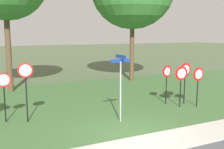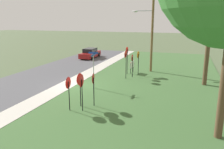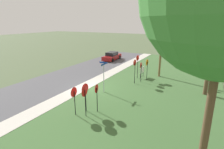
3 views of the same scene
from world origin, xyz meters
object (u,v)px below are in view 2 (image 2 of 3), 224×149
Objects in this scene: stop_sign_near_left at (132,61)px; stop_sign_far_center at (127,55)px; parked_hatchback_near at (90,53)px; yield_sign_far_left at (81,84)px; stop_sign_far_left at (126,59)px; yield_sign_near_right at (68,86)px; street_name_post at (94,67)px; yield_sign_far_right at (93,82)px; stop_sign_near_right at (138,58)px; notice_board at (132,65)px; utility_pole at (151,27)px; yield_sign_near_left at (80,82)px.

stop_sign_near_left is 0.80× the size of stop_sign_far_center.
parked_hatchback_near is at bearing -138.35° from stop_sign_near_left.
stop_sign_far_center is 1.21× the size of yield_sign_far_left.
stop_sign_far_left is 8.61m from yield_sign_near_right.
yield_sign_near_right is 4.80m from street_name_post.
stop_sign_far_center is (-1.00, -0.78, 0.38)m from stop_sign_near_left.
yield_sign_far_right reaches higher than yield_sign_near_right.
stop_sign_near_right reaches higher than yield_sign_far_left.
notice_board is 11.06m from parked_hatchback_near.
stop_sign_far_left is at bearing 169.55° from yield_sign_far_right.
stop_sign_far_left reaches higher than yield_sign_far_left.
stop_sign_near_right is (-1.06, 0.35, 0.15)m from stop_sign_near_left.
stop_sign_near_left is 4.53m from utility_pole.
stop_sign_near_right is 6.15m from street_name_post.
parked_hatchback_near is (-18.41, -7.55, -1.09)m from yield_sign_far_left.
stop_sign_near_left is 1.77× the size of notice_board.
stop_sign_far_left is 0.95× the size of stop_sign_far_center.
yield_sign_far_left reaches higher than parked_hatchback_near.
utility_pole is at bearing 56.07° from parked_hatchback_near.
utility_pole reaches higher than notice_board.
yield_sign_near_left is at bearing 154.60° from yield_sign_near_right.
utility_pole is 1.95× the size of parked_hatchback_near.
stop_sign_near_left is at bearing 47.06° from stop_sign_far_center.
street_name_post is (5.60, -1.29, -0.20)m from stop_sign_far_center.
stop_sign_far_center reaches higher than parked_hatchback_near.
stop_sign_far_left is 1.21× the size of yield_sign_near_left.
utility_pole is at bearing 153.05° from street_name_post.
stop_sign_near_left is at bearing 151.79° from street_name_post.
yield_sign_far_left is 0.77× the size of street_name_post.
yield_sign_near_left is 0.95× the size of yield_sign_far_left.
yield_sign_far_left is at bearing -6.62° from stop_sign_near_left.
yield_sign_near_left is at bearing -5.75° from stop_sign_near_right.
stop_sign_near_right reaches higher than yield_sign_near_right.
notice_board is at bearing -123.40° from stop_sign_near_right.
yield_sign_near_right is at bearing -3.20° from stop_sign_far_left.
yield_sign_near_left is 0.49× the size of parked_hatchback_near.
stop_sign_far_center reaches higher than yield_sign_near_left.
yield_sign_near_left is 0.25× the size of utility_pole.
stop_sign_far_left is 0.89× the size of street_name_post.
stop_sign_far_center is at bearing -143.04° from stop_sign_near_left.
stop_sign_near_right reaches higher than notice_board.
yield_sign_far_right is 3.92m from street_name_post.
street_name_post is (3.73, -1.66, -0.13)m from stop_sign_far_left.
yield_sign_far_right is 0.73× the size of street_name_post.
utility_pole is 6.99× the size of notice_board.
stop_sign_far_left is 2.11× the size of notice_board.
utility_pole reaches higher than parked_hatchback_near.
stop_sign_near_right is 1.15m from stop_sign_far_center.
notice_board is (-1.65, -0.41, -0.74)m from stop_sign_near_left.
stop_sign_near_left is 0.84× the size of stop_sign_far_left.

